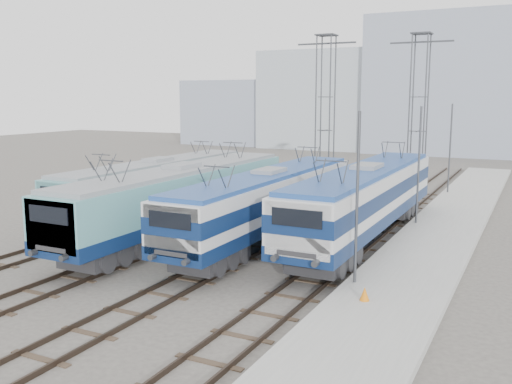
% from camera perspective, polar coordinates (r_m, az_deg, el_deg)
% --- Properties ---
extents(ground, '(160.00, 160.00, 0.00)m').
position_cam_1_polar(ground, '(25.29, -10.77, -7.98)').
color(ground, '#514C47').
extents(platform, '(4.00, 70.00, 0.30)m').
position_cam_1_polar(platform, '(28.41, 16.50, -5.94)').
color(platform, '#9E9E99').
rests_on(platform, ground).
extents(locomotive_far_left, '(2.73, 17.23, 3.24)m').
position_cam_1_polar(locomotive_far_left, '(36.47, -9.91, 0.91)').
color(locomotive_far_left, '#0D2049').
rests_on(locomotive_far_left, ground).
extents(locomotive_center_left, '(2.94, 18.58, 3.50)m').
position_cam_1_polar(locomotive_center_left, '(30.66, -7.59, -0.36)').
color(locomotive_center_left, '#0D2049').
rests_on(locomotive_center_left, ground).
extents(locomotive_center_right, '(2.82, 17.80, 3.35)m').
position_cam_1_polar(locomotive_center_right, '(29.66, 1.18, -0.69)').
color(locomotive_center_right, '#0D2049').
rests_on(locomotive_center_right, ground).
extents(locomotive_far_right, '(2.98, 18.88, 3.55)m').
position_cam_1_polar(locomotive_far_right, '(30.29, 10.86, -0.40)').
color(locomotive_far_right, '#0D2049').
rests_on(locomotive_far_right, ground).
extents(catenary_tower_west, '(4.50, 1.20, 12.00)m').
position_cam_1_polar(catenary_tower_west, '(43.65, 6.93, 8.29)').
color(catenary_tower_west, '#3F4247').
rests_on(catenary_tower_west, ground).
extents(catenary_tower_east, '(4.50, 1.20, 12.00)m').
position_cam_1_polar(catenary_tower_east, '(43.85, 15.93, 8.01)').
color(catenary_tower_east, '#3F4247').
rests_on(catenary_tower_east, ground).
extents(mast_front, '(0.12, 0.12, 7.00)m').
position_cam_1_polar(mast_front, '(22.31, 10.07, -1.04)').
color(mast_front, '#3F4247').
rests_on(mast_front, ground).
extents(mast_mid, '(0.12, 0.12, 7.00)m').
position_cam_1_polar(mast_mid, '(33.87, 15.95, 2.32)').
color(mast_mid, '#3F4247').
rests_on(mast_mid, ground).
extents(mast_rear, '(0.12, 0.12, 7.00)m').
position_cam_1_polar(mast_rear, '(45.65, 18.82, 3.96)').
color(mast_rear, '#3F4247').
rests_on(mast_rear, ground).
extents(safety_cone, '(0.35, 0.35, 0.50)m').
position_cam_1_polar(safety_cone, '(21.11, 10.81, -9.97)').
color(safety_cone, orange).
rests_on(safety_cone, platform).
extents(building_west, '(18.00, 12.00, 14.00)m').
position_cam_1_polar(building_west, '(86.02, 7.24, 9.11)').
color(building_west, '#9CA6AF').
rests_on(building_west, ground).
extents(building_center, '(22.00, 14.00, 18.00)m').
position_cam_1_polar(building_center, '(81.78, 19.42, 10.03)').
color(building_center, '#8790A3').
rests_on(building_center, ground).
extents(building_far_west, '(14.00, 10.00, 10.00)m').
position_cam_1_polar(building_far_west, '(92.65, -2.24, 7.96)').
color(building_far_west, '#8790A3').
rests_on(building_far_west, ground).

